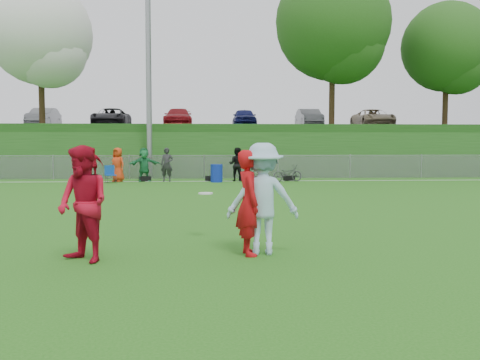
{
  "coord_description": "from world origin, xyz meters",
  "views": [
    {
      "loc": [
        0.14,
        -8.86,
        1.94
      ],
      "look_at": [
        0.72,
        0.5,
        1.28
      ],
      "focal_mm": 40.0,
      "sensor_mm": 36.0,
      "label": 1
    }
  ],
  "objects": [
    {
      "name": "player_red_left",
      "position": [
        0.86,
        0.25,
        0.91
      ],
      "size": [
        0.52,
        0.71,
        1.82
      ],
      "primitive_type": "imported",
      "rotation": [
        0.0,
        0.0,
        1.71
      ],
      "color": "#B60C11",
      "rests_on": "ground"
    },
    {
      "name": "spectator_row",
      "position": [
        -2.52,
        18.0,
        0.85
      ],
      "size": [
        8.21,
        1.07,
        1.69
      ],
      "color": "red",
      "rests_on": "ground"
    },
    {
      "name": "player_blue",
      "position": [
        1.11,
        0.33,
        0.97
      ],
      "size": [
        1.29,
        0.8,
        1.94
      ],
      "primitive_type": "imported",
      "rotation": [
        0.0,
        0.0,
        3.08
      ],
      "color": "#A6CCE7",
      "rests_on": "ground"
    },
    {
      "name": "ground",
      "position": [
        0.0,
        0.0,
        0.0
      ],
      "size": [
        120.0,
        120.0,
        0.0
      ],
      "primitive_type": "plane",
      "color": "#206114",
      "rests_on": "ground"
    },
    {
      "name": "fence",
      "position": [
        0.0,
        20.0,
        0.65
      ],
      "size": [
        58.0,
        0.06,
        1.3
      ],
      "color": "gray",
      "rests_on": "ground"
    },
    {
      "name": "tree_green_near",
      "position": [
        8.16,
        24.42,
        9.03
      ],
      "size": [
        7.14,
        7.14,
        9.95
      ],
      "color": "black",
      "rests_on": "berm"
    },
    {
      "name": "gear_bags",
      "position": [
        0.94,
        18.1,
        0.13
      ],
      "size": [
        7.9,
        0.56,
        0.26
      ],
      "color": "black",
      "rests_on": "ground"
    },
    {
      "name": "frisbee",
      "position": [
        0.12,
        1.88,
        0.92
      ],
      "size": [
        0.29,
        0.29,
        0.03
      ],
      "color": "white",
      "rests_on": "ground"
    },
    {
      "name": "camp_chair",
      "position": [
        -4.51,
        17.22,
        0.25
      ],
      "size": [
        0.62,
        0.63,
        0.85
      ],
      "rotation": [
        0.0,
        0.0,
        0.41
      ],
      "color": "#0D4197",
      "rests_on": "ground"
    },
    {
      "name": "recycling_bin",
      "position": [
        0.62,
        17.39,
        0.44
      ],
      "size": [
        0.65,
        0.65,
        0.88
      ],
      "primitive_type": "cylinder",
      "rotation": [
        0.0,
        0.0,
        0.13
      ],
      "color": "#0E269A",
      "rests_on": "ground"
    },
    {
      "name": "tree_green_far",
      "position": [
        16.16,
        25.92,
        7.96
      ],
      "size": [
        5.88,
        5.88,
        8.19
      ],
      "color": "black",
      "rests_on": "berm"
    },
    {
      "name": "bicycle",
      "position": [
        4.15,
        17.47,
        0.41
      ],
      "size": [
        1.67,
        1.04,
        0.83
      ],
      "primitive_type": "imported",
      "rotation": [
        0.0,
        0.0,
        1.91
      ],
      "color": "#2F2F32",
      "rests_on": "ground"
    },
    {
      "name": "player_red_center",
      "position": [
        -1.86,
        -0.14,
        0.95
      ],
      "size": [
        1.17,
        1.14,
        1.9
      ],
      "primitive_type": "imported",
      "rotation": [
        0.0,
        0.0,
        -0.7
      ],
      "color": "#B70C24",
      "rests_on": "ground"
    },
    {
      "name": "car_row",
      "position": [
        -1.17,
        32.0,
        3.82
      ],
      "size": [
        32.04,
        5.18,
        1.44
      ],
      "color": "silver",
      "rests_on": "parking_lot"
    },
    {
      "name": "tree_white_flowering",
      "position": [
        -9.84,
        24.92,
        8.32
      ],
      "size": [
        6.3,
        6.3,
        8.78
      ],
      "color": "black",
      "rests_on": "berm"
    },
    {
      "name": "berm",
      "position": [
        0.0,
        31.0,
        1.5
      ],
      "size": [
        120.0,
        18.0,
        3.0
      ],
      "primitive_type": "cube",
      "color": "#1A4814",
      "rests_on": "ground"
    },
    {
      "name": "light_pole",
      "position": [
        -3.0,
        20.8,
        6.71
      ],
      "size": [
        1.2,
        0.4,
        12.15
      ],
      "color": "gray",
      "rests_on": "ground"
    },
    {
      "name": "parking_lot",
      "position": [
        0.0,
        33.0,
        3.05
      ],
      "size": [
        120.0,
        12.0,
        0.1
      ],
      "primitive_type": "cube",
      "color": "black",
      "rests_on": "berm"
    },
    {
      "name": "sideline_far",
      "position": [
        0.0,
        18.0,
        0.01
      ],
      "size": [
        60.0,
        0.1,
        0.01
      ],
      "primitive_type": "cube",
      "color": "white",
      "rests_on": "ground"
    }
  ]
}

